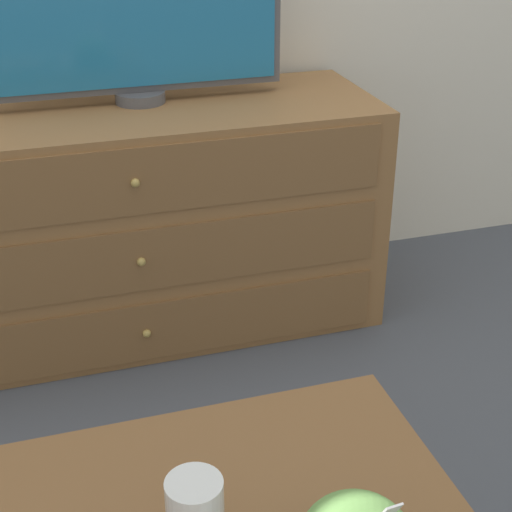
{
  "coord_description": "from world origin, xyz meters",
  "views": [
    {
      "loc": [
        -0.36,
        -2.44,
        1.34
      ],
      "look_at": [
        -0.02,
        -1.33,
        0.74
      ],
      "focal_mm": 55.0,
      "sensor_mm": 36.0,
      "label": 1
    }
  ],
  "objects": [
    {
      "name": "ground_plane",
      "position": [
        0.0,
        0.0,
        0.0
      ],
      "size": [
        12.0,
        12.0,
        0.0
      ],
      "primitive_type": "plane",
      "color": "#474C56"
    },
    {
      "name": "dresser",
      "position": [
        -0.11,
        -0.29,
        0.35
      ],
      "size": [
        1.5,
        0.53,
        0.69
      ],
      "color": "olive",
      "rests_on": "ground_plane"
    }
  ]
}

